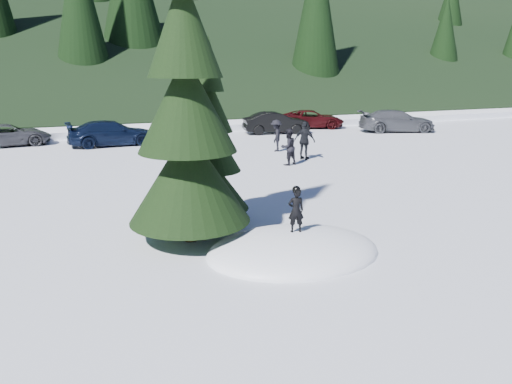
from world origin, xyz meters
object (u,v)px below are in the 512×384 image
object	(u,v)px
spruce_short	(211,152)
car_3	(112,133)
adult_2	(276,136)
car_4	(188,131)
adult_0	(288,147)
car_7	(397,121)
child_skier	(296,210)
adult_1	(305,141)
car_2	(9,135)
spruce_tall	(187,116)
car_6	(312,119)
car_5	(276,123)

from	to	relation	value
spruce_short	car_3	bearing A→B (deg)	95.42
adult_2	car_4	distance (m)	5.97
adult_0	car_7	size ratio (longest dim) A/B	0.33
adult_2	car_3	xyz separation A→B (m)	(-8.04, 5.08, -0.13)
spruce_short	adult_2	world-z (taller)	spruce_short
child_skier	adult_1	size ratio (longest dim) A/B	0.61
adult_0	adult_2	distance (m)	3.72
car_2	car_7	distance (m)	24.44
spruce_short	child_skier	xyz separation A→B (m)	(1.33, -3.04, -1.06)
spruce_tall	adult_1	distance (m)	12.41
adult_0	car_6	distance (m)	13.64
car_5	car_6	bearing A→B (deg)	-55.86
car_3	car_6	xyz separation A→B (m)	(14.25, 2.93, -0.07)
adult_2	car_2	distance (m)	15.24
spruce_tall	car_7	world-z (taller)	spruce_tall
spruce_short	car_7	distance (m)	22.69
spruce_tall	adult_0	bearing A→B (deg)	51.31
car_4	car_5	size ratio (longest dim) A/B	0.89
adult_0	car_3	xyz separation A→B (m)	(-7.10, 8.68, -0.13)
adult_1	adult_0	bearing A→B (deg)	86.79
car_7	car_6	bearing A→B (deg)	66.33
spruce_short	car_7	bearing A→B (deg)	40.18
spruce_tall	child_skier	distance (m)	3.64
car_3	car_5	size ratio (longest dim) A/B	1.13
child_skier	car_3	bearing A→B (deg)	-70.66
spruce_short	car_7	xyz separation A→B (m)	(17.30, 14.61, -1.36)
car_3	car_6	world-z (taller)	car_3
adult_0	car_3	size ratio (longest dim) A/B	0.34
car_4	car_7	bearing A→B (deg)	-99.73
adult_1	car_7	world-z (taller)	adult_1
spruce_tall	car_4	xyz separation A→B (m)	(3.85, 16.54, -2.66)
adult_1	car_7	distance (m)	12.38
adult_0	adult_2	size ratio (longest dim) A/B	1.00
car_2	car_7	world-z (taller)	car_7
spruce_tall	car_5	bearing A→B (deg)	60.63
spruce_tall	car_5	size ratio (longest dim) A/B	1.98
spruce_short	adult_1	distance (m)	10.53
spruce_tall	adult_1	world-z (taller)	spruce_tall
car_7	spruce_short	bearing A→B (deg)	147.08
child_skier	spruce_short	bearing A→B (deg)	-55.64
adult_2	car_6	size ratio (longest dim) A/B	0.36
adult_2	adult_1	bearing A→B (deg)	37.22
adult_0	adult_2	world-z (taller)	adult_0
adult_1	car_6	distance (m)	12.15
car_4	car_5	world-z (taller)	car_5
spruce_tall	car_6	distance (m)	24.34
car_7	adult_0	bearing A→B (deg)	140.43
spruce_short	car_4	distance (m)	15.47
spruce_short	child_skier	bearing A→B (deg)	-66.41
spruce_tall	child_skier	xyz separation A→B (m)	(2.33, -1.64, -2.28)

